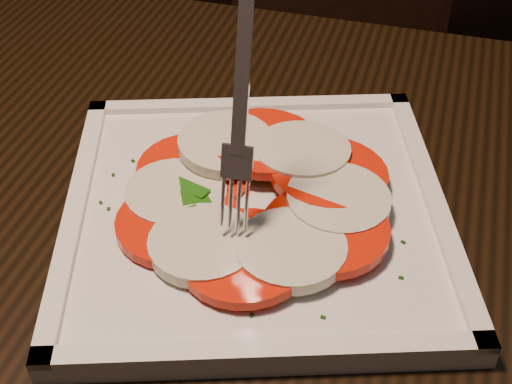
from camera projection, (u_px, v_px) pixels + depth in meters
name	position (u px, v px, depth m)	size (l,w,h in m)	color
table	(217.00, 326.00, 0.62)	(1.30, 0.96, 0.75)	black
chair	(357.00, 36.00, 1.26)	(0.53, 0.53, 0.93)	black
plate	(256.00, 213.00, 0.57)	(0.30, 0.30, 0.01)	silver
caprese_salad	(256.00, 196.00, 0.56)	(0.24, 0.23, 0.03)	red
fork	(245.00, 83.00, 0.48)	(0.03, 0.07, 0.19)	white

